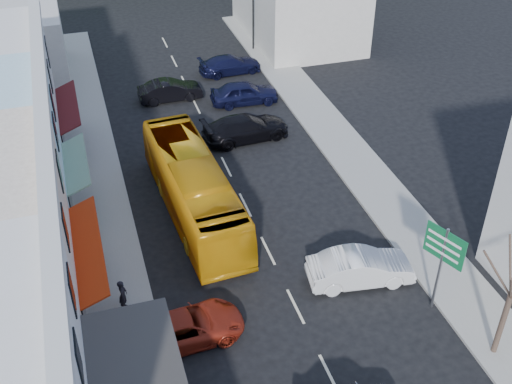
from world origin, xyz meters
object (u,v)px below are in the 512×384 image
Objects in this scene: direction_sign at (439,270)px; bus at (194,189)px; street_tree at (511,296)px; car_red at (186,327)px; pedestrian_left at (123,294)px; traffic_signal at (253,19)px; car_white at (360,270)px.

bus is at bearing 108.93° from direction_sign.
bus is at bearing 126.61° from street_tree.
bus is 2.52× the size of car_red.
street_tree is at bearing -102.82° from pedestrian_left.
pedestrian_left is at bearing -130.22° from bus.
pedestrian_left is 0.39× the size of direction_sign.
direction_sign is 3.44m from street_tree.
bus is 6.82× the size of pedestrian_left.
direction_sign is at bearing -100.84° from car_red.
traffic_signal is (9.35, 20.22, 1.04)m from bus.
direction_sign is at bearing 108.95° from street_tree.
pedestrian_left is 0.26× the size of street_tree.
traffic_signal is (0.80, 30.06, 0.40)m from direction_sign.
bus is 8.82m from car_red.
pedestrian_left is 0.33× the size of traffic_signal.
street_tree reaches higher than traffic_signal.
direction_sign is 0.85× the size of traffic_signal.
traffic_signal is (-0.27, 33.17, -0.62)m from street_tree.
street_tree reaches higher than car_red.
bus is 7.60m from pedestrian_left.
car_white is 2.59× the size of pedestrian_left.
bus is 2.65× the size of direction_sign.
car_red is 31.02m from traffic_signal.
pedestrian_left is (-10.68, 1.29, 0.30)m from car_white.
street_tree is at bearing 91.51° from traffic_signal.
car_white is at bearing 84.42° from traffic_signal.
traffic_signal is (3.21, 27.59, 1.89)m from car_white.
street_tree is at bearing -114.31° from car_red.
car_red is at bearing 150.81° from direction_sign.
direction_sign is at bearing 89.53° from traffic_signal.
traffic_signal is (11.60, 28.71, 1.89)m from car_red.
car_white is at bearing 121.95° from street_tree.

